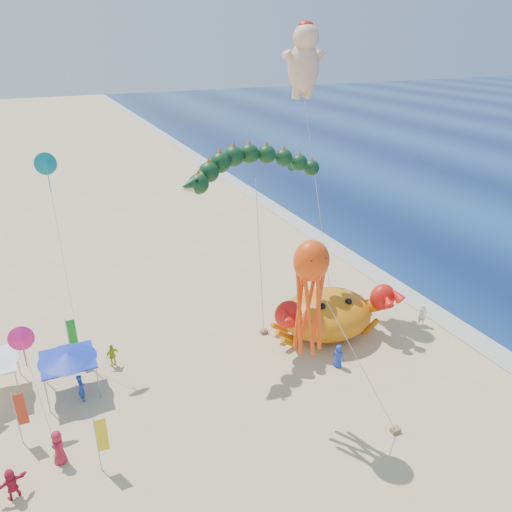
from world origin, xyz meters
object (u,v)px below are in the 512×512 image
(octopus_kite, at_px, (310,289))
(canopy_blue, at_px, (67,357))
(crab_inflatable, at_px, (328,313))
(cherub_kite, at_px, (304,59))
(dragon_kite, at_px, (253,171))

(octopus_kite, distance_m, canopy_blue, 14.78)
(crab_inflatable, xyz_separation_m, cherub_kite, (1.62, 7.41, 16.08))
(crab_inflatable, distance_m, dragon_kite, 11.08)
(octopus_kite, bearing_deg, dragon_kite, 81.80)
(canopy_blue, bearing_deg, dragon_kite, 10.53)
(cherub_kite, relative_size, canopy_blue, 6.13)
(crab_inflatable, relative_size, cherub_kite, 0.44)
(cherub_kite, bearing_deg, canopy_blue, -161.08)
(crab_inflatable, distance_m, octopus_kite, 10.66)
(cherub_kite, bearing_deg, crab_inflatable, -102.30)
(octopus_kite, bearing_deg, cherub_kite, 62.79)
(octopus_kite, height_order, canopy_blue, octopus_kite)
(crab_inflatable, xyz_separation_m, canopy_blue, (-16.96, 1.04, 0.74))
(dragon_kite, distance_m, cherub_kite, 9.47)
(crab_inflatable, bearing_deg, dragon_kite, 140.31)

